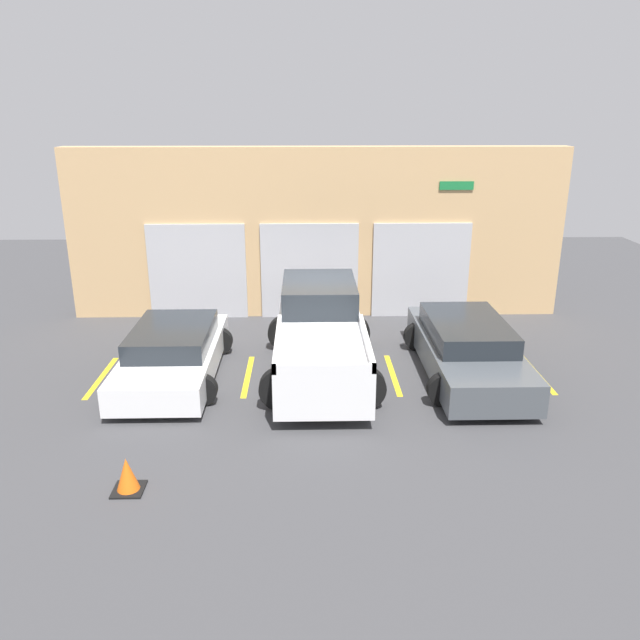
{
  "coord_description": "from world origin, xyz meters",
  "views": [
    {
      "loc": [
        -0.31,
        -13.51,
        5.48
      ],
      "look_at": [
        0.0,
        -0.61,
        1.1
      ],
      "focal_mm": 35.0,
      "sensor_mm": 36.0,
      "label": 1
    }
  ],
  "objects_px": {
    "pickup_truck": "(320,335)",
    "sedan_white": "(173,353)",
    "sedan_side": "(466,349)",
    "traffic_cone": "(127,476)"
  },
  "relations": [
    {
      "from": "pickup_truck",
      "to": "sedan_white",
      "type": "height_order",
      "value": "pickup_truck"
    },
    {
      "from": "pickup_truck",
      "to": "traffic_cone",
      "type": "height_order",
      "value": "pickup_truck"
    },
    {
      "from": "pickup_truck",
      "to": "sedan_side",
      "type": "bearing_deg",
      "value": -4.45
    },
    {
      "from": "pickup_truck",
      "to": "sedan_side",
      "type": "distance_m",
      "value": 3.17
    },
    {
      "from": "pickup_truck",
      "to": "traffic_cone",
      "type": "bearing_deg",
      "value": -123.8
    },
    {
      "from": "sedan_side",
      "to": "pickup_truck",
      "type": "bearing_deg",
      "value": 175.55
    },
    {
      "from": "sedan_side",
      "to": "traffic_cone",
      "type": "relative_size",
      "value": 8.71
    },
    {
      "from": "traffic_cone",
      "to": "sedan_side",
      "type": "bearing_deg",
      "value": 34.63
    },
    {
      "from": "pickup_truck",
      "to": "sedan_white",
      "type": "distance_m",
      "value": 3.17
    },
    {
      "from": "sedan_white",
      "to": "traffic_cone",
      "type": "bearing_deg",
      "value": -88.17
    }
  ]
}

